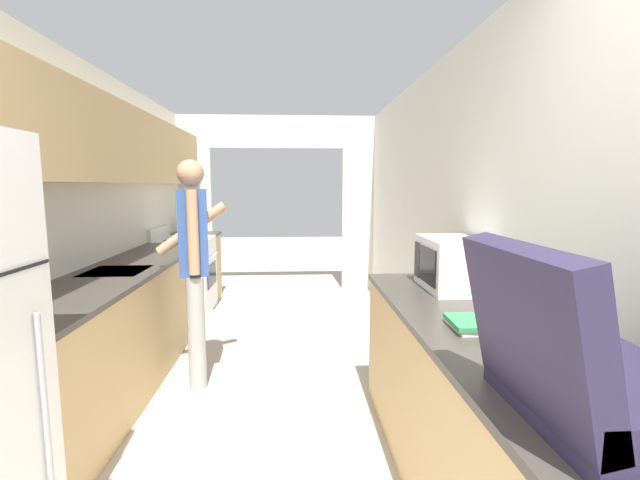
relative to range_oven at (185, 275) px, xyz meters
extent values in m
cube|color=silver|center=(-0.34, -2.37, 0.80)|extent=(0.06, 7.93, 2.50)
cube|color=tan|center=(-0.15, -1.31, 1.41)|extent=(0.32, 4.26, 0.63)
cube|color=silver|center=(2.50, -2.37, 0.80)|extent=(0.06, 7.93, 2.50)
cube|color=silver|center=(-0.18, 1.03, 0.57)|extent=(0.65, 0.06, 2.05)
cube|color=silver|center=(2.34, 1.03, 0.57)|extent=(0.65, 0.06, 2.05)
cube|color=silver|center=(1.08, 1.03, 1.82)|extent=(3.18, 0.06, 0.45)
cube|color=tan|center=(-0.01, -1.90, -0.02)|extent=(0.60, 3.08, 0.86)
cube|color=#3D3833|center=(-0.01, -1.91, 0.42)|extent=(0.62, 3.09, 0.03)
cube|color=tan|center=(-0.01, 0.59, -0.02)|extent=(0.60, 0.46, 0.86)
cube|color=#3D3833|center=(-0.01, 0.60, 0.42)|extent=(0.62, 0.47, 0.03)
cube|color=#9EA3A8|center=(-0.01, -1.94, 0.44)|extent=(0.42, 0.44, 0.00)
cube|color=tan|center=(2.17, -3.32, -0.02)|extent=(0.60, 2.29, 0.86)
cube|color=#3D3833|center=(2.17, -3.32, 0.42)|extent=(0.62, 2.31, 0.03)
cylinder|color=#99999E|center=(0.39, -3.60, 0.27)|extent=(0.02, 0.02, 0.69)
cube|color=white|center=(0.00, 0.00, -0.01)|extent=(0.62, 0.73, 0.89)
cube|color=black|center=(0.32, 0.00, -0.01)|extent=(0.01, 0.49, 0.27)
cylinder|color=#B7B7BC|center=(0.34, 0.00, 0.22)|extent=(0.02, 0.58, 0.02)
cube|color=white|center=(-0.29, 0.00, 0.51)|extent=(0.04, 0.73, 0.14)
cylinder|color=#232328|center=(0.13, -0.16, 0.44)|extent=(0.16, 0.16, 0.01)
cylinder|color=#232328|center=(0.13, 0.16, 0.44)|extent=(0.16, 0.16, 0.01)
cylinder|color=#232328|center=(-0.12, -0.16, 0.44)|extent=(0.16, 0.16, 0.01)
cylinder|color=#232328|center=(-0.12, 0.16, 0.44)|extent=(0.16, 0.16, 0.01)
cylinder|color=#9E9E9E|center=(0.59, -2.03, -0.02)|extent=(0.16, 0.16, 0.86)
cylinder|color=#9E9E9E|center=(0.55, -1.86, -0.02)|extent=(0.16, 0.16, 0.86)
cube|color=#335193|center=(0.57, -1.94, 0.72)|extent=(0.26, 0.26, 0.64)
cylinder|color=tan|center=(0.60, -2.08, 0.74)|extent=(0.10, 0.10, 0.61)
cylinder|color=tan|center=(0.53, -1.80, 0.74)|extent=(0.55, 0.21, 0.42)
sphere|color=tan|center=(0.57, -1.94, 1.16)|extent=(0.20, 0.20, 0.20)
cube|color=#231E38|center=(2.17, -4.12, 0.51)|extent=(0.44, 0.54, 0.14)
cube|color=#231E38|center=(1.94, -4.12, 0.71)|extent=(0.17, 0.54, 0.44)
cube|color=#2D2D33|center=(2.17, -3.83, 0.63)|extent=(0.26, 0.02, 0.10)
cube|color=white|center=(2.29, -2.64, 0.60)|extent=(0.32, 0.49, 0.32)
cube|color=black|center=(2.12, -2.69, 0.60)|extent=(0.01, 0.29, 0.21)
cube|color=#38383D|center=(2.12, -2.47, 0.60)|extent=(0.01, 0.10, 0.23)
cube|color=white|center=(2.14, -3.36, 0.45)|extent=(0.22, 0.23, 0.02)
cube|color=#33894C|center=(2.13, -3.37, 0.47)|extent=(0.24, 0.23, 0.02)
cube|color=#B7B7BC|center=(0.03, 0.67, 0.44)|extent=(0.15, 0.17, 0.00)
cube|color=black|center=(0.03, 0.52, 0.45)|extent=(0.09, 0.10, 0.02)
camera|label=1|loc=(1.33, -5.16, 1.07)|focal=24.00mm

